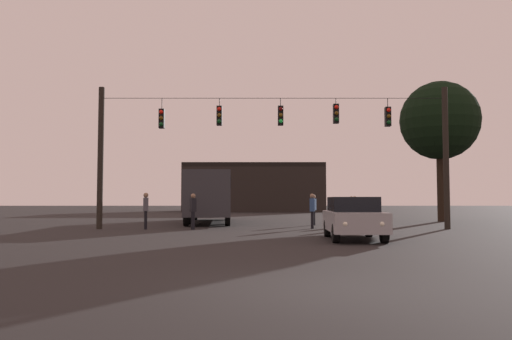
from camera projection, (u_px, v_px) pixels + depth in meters
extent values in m
plane|color=black|center=(270.00, 222.00, 32.63)|extent=(168.00, 168.00, 0.00)
cylinder|color=black|center=(102.00, 158.00, 24.71)|extent=(0.28, 0.28, 6.95)
cylinder|color=black|center=(448.00, 158.00, 24.66)|extent=(0.28, 0.28, 6.95)
cylinder|color=black|center=(275.00, 98.00, 24.86)|extent=(16.88, 0.02, 0.02)
cylinder|color=black|center=(163.00, 104.00, 24.86)|extent=(0.03, 0.03, 0.53)
cube|color=black|center=(163.00, 119.00, 24.81)|extent=(0.26, 0.32, 0.95)
sphere|color=red|center=(163.00, 112.00, 24.65)|extent=(0.20, 0.20, 0.20)
sphere|color=#5B3D0C|center=(163.00, 118.00, 24.63)|extent=(0.20, 0.20, 0.20)
sphere|color=#0C4219|center=(163.00, 124.00, 24.62)|extent=(0.20, 0.20, 0.20)
cylinder|color=black|center=(221.00, 102.00, 24.85)|extent=(0.03, 0.03, 0.38)
cube|color=black|center=(221.00, 116.00, 24.81)|extent=(0.26, 0.32, 0.95)
sphere|color=red|center=(221.00, 109.00, 24.65)|extent=(0.20, 0.20, 0.20)
sphere|color=#5B3D0C|center=(221.00, 115.00, 24.63)|extent=(0.20, 0.20, 0.20)
sphere|color=#0C4219|center=(221.00, 121.00, 24.62)|extent=(0.20, 0.20, 0.20)
cylinder|color=black|center=(282.00, 102.00, 24.84)|extent=(0.03, 0.03, 0.38)
cube|color=black|center=(282.00, 116.00, 24.81)|extent=(0.26, 0.32, 0.95)
sphere|color=#510A0A|center=(282.00, 109.00, 24.64)|extent=(0.20, 0.20, 0.20)
sphere|color=#5B3D0C|center=(282.00, 115.00, 24.63)|extent=(0.20, 0.20, 0.20)
sphere|color=#1EE04C|center=(282.00, 121.00, 24.61)|extent=(0.20, 0.20, 0.20)
cylinder|color=black|center=(337.00, 101.00, 24.84)|extent=(0.03, 0.03, 0.28)
cube|color=black|center=(337.00, 114.00, 24.80)|extent=(0.26, 0.32, 0.95)
sphere|color=red|center=(338.00, 107.00, 24.64)|extent=(0.20, 0.20, 0.20)
sphere|color=#5B3D0C|center=(338.00, 113.00, 24.62)|extent=(0.20, 0.20, 0.20)
sphere|color=#0C4219|center=(338.00, 119.00, 24.61)|extent=(0.20, 0.20, 0.20)
cylinder|color=black|center=(389.00, 103.00, 24.83)|extent=(0.03, 0.03, 0.43)
cube|color=black|center=(389.00, 117.00, 24.79)|extent=(0.26, 0.32, 0.95)
sphere|color=red|center=(390.00, 110.00, 24.63)|extent=(0.20, 0.20, 0.20)
sphere|color=#5B3D0C|center=(390.00, 116.00, 24.61)|extent=(0.20, 0.20, 0.20)
sphere|color=#0C4219|center=(390.00, 122.00, 24.59)|extent=(0.20, 0.20, 0.20)
cube|color=#2D2D33|center=(211.00, 194.00, 31.54)|extent=(3.18, 11.13, 2.50)
cube|color=black|center=(211.00, 185.00, 31.58)|extent=(3.18, 10.48, 0.70)
cylinder|color=black|center=(197.00, 213.00, 35.35)|extent=(0.34, 1.02, 1.00)
cylinder|color=black|center=(228.00, 213.00, 35.48)|extent=(0.34, 1.02, 1.00)
cylinder|color=black|center=(190.00, 216.00, 29.21)|extent=(0.34, 1.02, 1.00)
cylinder|color=black|center=(229.00, 216.00, 29.34)|extent=(0.34, 1.02, 1.00)
cylinder|color=black|center=(188.00, 217.00, 27.24)|extent=(0.34, 1.02, 1.00)
cylinder|color=black|center=(229.00, 217.00, 27.37)|extent=(0.34, 1.02, 1.00)
cube|color=beige|center=(212.00, 186.00, 34.87)|extent=(2.60, 0.96, 0.56)
cube|color=beige|center=(210.00, 183.00, 28.84)|extent=(2.60, 0.96, 0.56)
cube|color=#99999E|center=(355.00, 221.00, 18.02)|extent=(1.98, 4.37, 0.68)
cube|color=black|center=(354.00, 204.00, 18.20)|extent=(1.68, 2.39, 0.52)
cylinder|color=black|center=(386.00, 233.00, 16.55)|extent=(0.25, 0.65, 0.64)
cylinder|color=black|center=(337.00, 233.00, 16.62)|extent=(0.25, 0.65, 0.64)
cylinder|color=black|center=(370.00, 229.00, 19.38)|extent=(0.25, 0.65, 0.64)
cylinder|color=black|center=(329.00, 228.00, 19.45)|extent=(0.25, 0.65, 0.64)
sphere|color=white|center=(383.00, 224.00, 15.90)|extent=(0.18, 0.18, 0.18)
sphere|color=white|center=(347.00, 224.00, 15.95)|extent=(0.18, 0.18, 0.18)
cylinder|color=black|center=(194.00, 221.00, 24.15)|extent=(0.14, 0.14, 0.85)
cylinder|color=black|center=(195.00, 221.00, 24.01)|extent=(0.14, 0.14, 0.85)
cube|color=black|center=(195.00, 205.00, 24.12)|extent=(0.36, 0.42, 0.64)
sphere|color=#8C6B51|center=(195.00, 196.00, 24.15)|extent=(0.23, 0.23, 0.23)
cylinder|color=black|center=(147.00, 220.00, 24.26)|extent=(0.14, 0.14, 0.87)
cylinder|color=black|center=(147.00, 220.00, 24.42)|extent=(0.14, 0.14, 0.87)
cube|color=#4C4C56|center=(147.00, 204.00, 24.39)|extent=(0.31, 0.40, 0.65)
sphere|color=#8C6B51|center=(147.00, 195.00, 24.41)|extent=(0.24, 0.24, 0.24)
cylinder|color=black|center=(354.00, 219.00, 27.17)|extent=(0.14, 0.14, 0.80)
cylinder|color=black|center=(352.00, 219.00, 27.32)|extent=(0.14, 0.14, 0.80)
cube|color=#4C4C56|center=(353.00, 206.00, 27.29)|extent=(0.35, 0.42, 0.60)
sphere|color=#8C6B51|center=(353.00, 198.00, 27.31)|extent=(0.22, 0.22, 0.22)
cylinder|color=black|center=(315.00, 218.00, 28.06)|extent=(0.14, 0.14, 0.84)
cylinder|color=black|center=(315.00, 218.00, 28.21)|extent=(0.14, 0.14, 0.84)
cube|color=#2D4C7F|center=(315.00, 204.00, 28.18)|extent=(0.32, 0.41, 0.63)
sphere|color=#8C6B51|center=(315.00, 197.00, 28.20)|extent=(0.23, 0.23, 0.23)
cylinder|color=black|center=(314.00, 220.00, 24.91)|extent=(0.14, 0.14, 0.85)
cylinder|color=black|center=(314.00, 220.00, 24.76)|extent=(0.14, 0.14, 0.85)
cube|color=#2D4C7F|center=(314.00, 205.00, 24.88)|extent=(0.29, 0.39, 0.64)
sphere|color=#8C6B51|center=(314.00, 196.00, 24.90)|extent=(0.23, 0.23, 0.23)
cylinder|color=black|center=(357.00, 221.00, 24.61)|extent=(0.14, 0.14, 0.79)
cylinder|color=black|center=(357.00, 221.00, 24.77)|extent=(0.14, 0.14, 0.79)
cube|color=#2D4C7F|center=(356.00, 207.00, 24.73)|extent=(0.29, 0.39, 0.59)
sphere|color=#8C6B51|center=(356.00, 198.00, 24.75)|extent=(0.21, 0.21, 0.21)
cube|color=black|center=(255.00, 190.00, 61.98)|extent=(16.24, 10.80, 5.13)
cube|color=black|center=(255.00, 167.00, 62.14)|extent=(16.24, 10.80, 0.50)
cylinder|color=black|center=(443.00, 184.00, 32.82)|extent=(0.52, 0.52, 4.81)
sphere|color=black|center=(441.00, 120.00, 33.06)|extent=(5.12, 5.12, 5.12)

